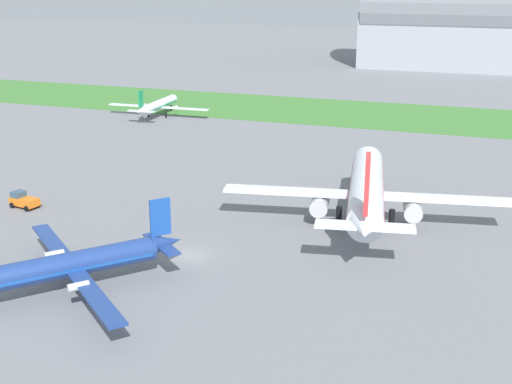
{
  "coord_description": "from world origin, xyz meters",
  "views": [
    {
      "loc": [
        28.13,
        -59.56,
        27.76
      ],
      "look_at": [
        2.44,
        13.49,
        3.0
      ],
      "focal_mm": 48.55,
      "sensor_mm": 36.0,
      "label": 1
    }
  ],
  "objects_px": {
    "airplane_taxiing_turboprop": "(158,105)",
    "pushback_tug_near_gate": "(23,200)",
    "airplane_midfield_jet": "(366,190)",
    "airplane_foreground_turboprop": "(72,264)"
  },
  "relations": [
    {
      "from": "airplane_foreground_turboprop",
      "to": "pushback_tug_near_gate",
      "type": "height_order",
      "value": "airplane_foreground_turboprop"
    },
    {
      "from": "airplane_taxiing_turboprop",
      "to": "airplane_foreground_turboprop",
      "type": "bearing_deg",
      "value": -160.48
    },
    {
      "from": "airplane_midfield_jet",
      "to": "airplane_taxiing_turboprop",
      "type": "bearing_deg",
      "value": 36.81
    },
    {
      "from": "airplane_taxiing_turboprop",
      "to": "airplane_midfield_jet",
      "type": "relative_size",
      "value": 0.66
    },
    {
      "from": "airplane_taxiing_turboprop",
      "to": "pushback_tug_near_gate",
      "type": "bearing_deg",
      "value": -171.93
    },
    {
      "from": "pushback_tug_near_gate",
      "to": "airplane_foreground_turboprop",
      "type": "bearing_deg",
      "value": 147.5
    },
    {
      "from": "airplane_foreground_turboprop",
      "to": "airplane_midfield_jet",
      "type": "xyz_separation_m",
      "value": [
        21.6,
        25.98,
        1.44
      ]
    },
    {
      "from": "airplane_foreground_turboprop",
      "to": "pushback_tug_near_gate",
      "type": "bearing_deg",
      "value": -92.6
    },
    {
      "from": "airplane_taxiing_turboprop",
      "to": "pushback_tug_near_gate",
      "type": "height_order",
      "value": "airplane_taxiing_turboprop"
    },
    {
      "from": "airplane_foreground_turboprop",
      "to": "pushback_tug_near_gate",
      "type": "distance_m",
      "value": 26.5
    }
  ]
}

